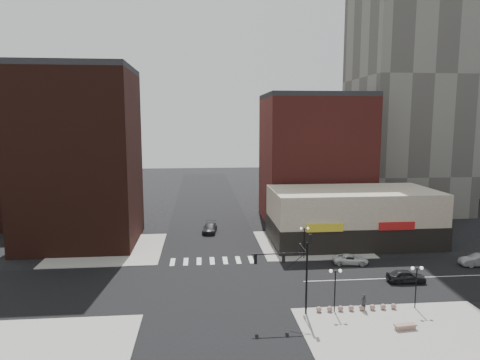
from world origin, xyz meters
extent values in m
plane|color=black|center=(0.00, 0.00, 0.00)|extent=(240.00, 240.00, 0.00)
cube|color=black|center=(0.00, 0.00, 0.01)|extent=(200.00, 14.00, 0.02)
cube|color=black|center=(0.00, 0.00, 0.01)|extent=(14.00, 200.00, 0.02)
cube|color=gray|center=(-14.50, 14.50, 0.06)|extent=(15.00, 15.00, 0.12)
cube|color=gray|center=(14.50, 14.50, 0.06)|extent=(15.00, 15.00, 0.12)
cube|color=gray|center=(16.00, -14.00, 0.06)|extent=(18.00, 14.00, 0.12)
cube|color=#331610|center=(-19.00, 18.50, 12.50)|extent=(16.00, 15.00, 25.00)
cube|color=#331610|center=(-32.00, 34.00, 6.00)|extent=(20.00, 18.00, 12.00)
cube|color=maroon|center=(19.00, 29.50, 11.00)|extent=(18.00, 15.00, 22.00)
cube|color=#47443F|center=(60.00, 56.00, 41.00)|extent=(18.00, 18.00, 82.00)
cube|color=beige|center=(21.00, 15.00, 4.00)|extent=(24.00, 12.00, 8.00)
cube|color=black|center=(21.00, 15.00, 1.70)|extent=(24.20, 12.20, 3.40)
cylinder|color=black|center=(8.20, -8.20, 3.50)|extent=(0.18, 0.18, 7.00)
cylinder|color=black|center=(5.60, -8.20, 6.00)|extent=(5.20, 0.11, 0.11)
cylinder|color=black|center=(7.20, -8.20, 5.30)|extent=(1.72, 0.06, 1.46)
cylinder|color=black|center=(8.20, -6.70, 6.00)|extent=(0.11, 3.00, 0.11)
cube|color=black|center=(3.40, -8.20, 5.60)|extent=(0.28, 0.18, 0.95)
sphere|color=red|center=(3.40, -8.20, 5.90)|extent=(0.16, 0.16, 0.16)
cube|color=black|center=(6.00, -8.20, 5.60)|extent=(0.28, 0.18, 0.95)
sphere|color=red|center=(6.00, -8.20, 5.90)|extent=(0.16, 0.16, 0.16)
cube|color=black|center=(8.20, -5.40, 5.60)|extent=(0.18, 0.28, 0.95)
sphere|color=red|center=(8.20, -5.40, 5.90)|extent=(0.16, 0.16, 0.16)
cube|color=black|center=(8.45, -8.20, 7.30)|extent=(0.28, 0.18, 0.95)
sphere|color=red|center=(8.45, -8.20, 7.60)|extent=(0.16, 0.16, 0.16)
cylinder|color=black|center=(11.00, -8.00, 2.12)|extent=(0.11, 0.11, 4.00)
cylinder|color=black|center=(11.00, -8.00, 4.02)|extent=(0.90, 0.06, 0.06)
sphere|color=white|center=(10.55, -8.00, 4.12)|extent=(0.32, 0.32, 0.32)
sphere|color=white|center=(11.45, -8.00, 4.12)|extent=(0.32, 0.32, 0.32)
cylinder|color=black|center=(19.00, -8.00, 2.12)|extent=(0.11, 0.11, 4.00)
cylinder|color=black|center=(19.00, -8.00, 4.02)|extent=(0.90, 0.06, 0.06)
sphere|color=white|center=(18.55, -8.00, 4.12)|extent=(0.32, 0.32, 0.32)
sphere|color=white|center=(19.45, -8.00, 4.12)|extent=(0.32, 0.32, 0.32)
cylinder|color=black|center=(12.00, 8.00, 2.12)|extent=(0.11, 0.11, 4.00)
cylinder|color=black|center=(12.00, 8.00, 4.02)|extent=(0.90, 0.06, 0.06)
sphere|color=white|center=(11.55, 8.00, 4.12)|extent=(0.32, 0.32, 0.32)
sphere|color=white|center=(12.45, 8.00, 4.12)|extent=(0.32, 0.32, 0.32)
sphere|color=#8E6C61|center=(9.50, -8.00, 0.38)|extent=(0.53, 0.53, 0.53)
sphere|color=#8E6C61|center=(10.55, -8.00, 0.38)|extent=(0.53, 0.53, 0.53)
sphere|color=#8E6C61|center=(11.60, -8.00, 0.38)|extent=(0.53, 0.53, 0.53)
sphere|color=#8E6C61|center=(12.65, -8.00, 0.38)|extent=(0.53, 0.53, 0.53)
sphere|color=#8E6C61|center=(13.70, -8.00, 0.38)|extent=(0.53, 0.53, 0.53)
sphere|color=#8E6C61|center=(14.75, -8.00, 0.38)|extent=(0.53, 0.53, 0.53)
sphere|color=#8E6C61|center=(15.80, -8.00, 0.38)|extent=(0.53, 0.53, 0.53)
sphere|color=#8E6C61|center=(16.85, -8.00, 0.38)|extent=(0.53, 0.53, 0.53)
imported|color=silver|center=(17.38, 5.35, 0.62)|extent=(4.68, 2.62, 1.24)
imported|color=black|center=(21.44, -1.28, 0.73)|extent=(4.36, 1.97, 1.45)
imported|color=gray|center=(33.14, 3.14, 0.75)|extent=(4.69, 1.93, 1.51)
imported|color=black|center=(-0.06, 22.58, 0.75)|extent=(2.75, 5.37, 1.49)
imported|color=#28252A|center=(13.85, -8.00, 0.92)|extent=(0.68, 0.55, 1.61)
cube|color=gray|center=(16.04, -12.02, 0.28)|extent=(1.78, 0.67, 0.33)
cube|color=gray|center=(16.04, -12.02, 0.51)|extent=(2.01, 0.80, 0.13)
camera|label=1|loc=(-1.54, -45.45, 18.04)|focal=32.00mm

